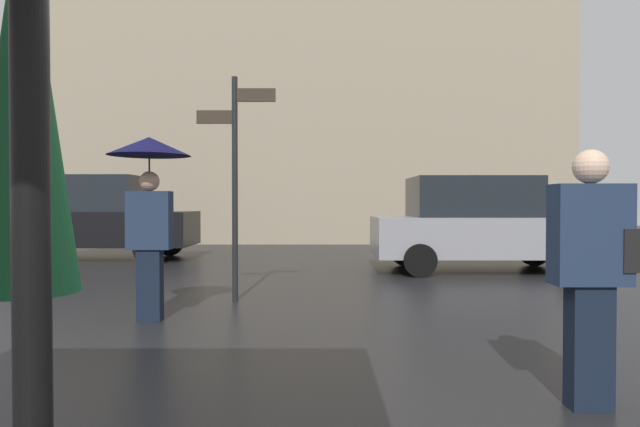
% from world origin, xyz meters
% --- Properties ---
extents(folded_patio_umbrella_near, '(0.47, 0.47, 2.54)m').
position_xyz_m(folded_patio_umbrella_near, '(-0.92, -0.36, 1.69)').
color(folded_patio_umbrella_near, black).
rests_on(folded_patio_umbrella_near, ground).
extents(pedestrian_with_umbrella, '(0.94, 0.94, 2.11)m').
position_xyz_m(pedestrian_with_umbrella, '(-1.74, 3.77, 1.59)').
color(pedestrian_with_umbrella, black).
rests_on(pedestrian_with_umbrella, ground).
extents(pedestrian_with_bag, '(0.52, 0.24, 1.70)m').
position_xyz_m(pedestrian_with_bag, '(1.99, 1.11, 0.96)').
color(pedestrian_with_bag, black).
rests_on(pedestrian_with_bag, ground).
extents(parked_car_left, '(4.29, 1.98, 1.87)m').
position_xyz_m(parked_car_left, '(3.36, 8.36, 0.94)').
color(parked_car_left, gray).
rests_on(parked_car_left, ground).
extents(parked_car_right, '(4.52, 1.94, 2.00)m').
position_xyz_m(parked_car_right, '(-5.19, 10.63, 1.01)').
color(parked_car_right, black).
rests_on(parked_car_right, ground).
extents(street_signpost, '(1.08, 0.08, 3.08)m').
position_xyz_m(street_signpost, '(-0.95, 5.02, 1.86)').
color(street_signpost, black).
rests_on(street_signpost, ground).
extents(building_block, '(17.30, 2.95, 13.91)m').
position_xyz_m(building_block, '(0.00, 16.77, 6.96)').
color(building_block, gray).
rests_on(building_block, ground).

